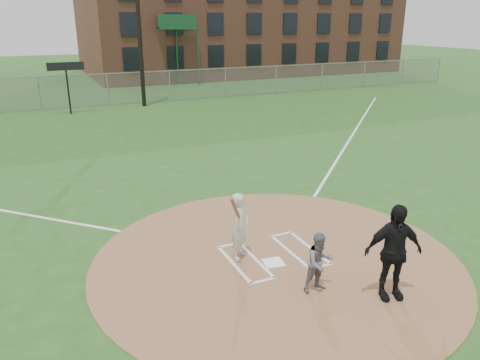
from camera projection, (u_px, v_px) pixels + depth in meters
name	position (u px, v px, depth m)	size (l,w,h in m)	color
ground	(276.00, 259.00, 10.77)	(140.00, 140.00, 0.00)	#234F1B
dirt_circle	(276.00, 259.00, 10.77)	(8.40, 8.40, 0.02)	#946A46
home_plate	(273.00, 263.00, 10.54)	(0.44, 0.44, 0.03)	white
foul_line_first	(352.00, 136.00, 22.04)	(0.10, 24.00, 0.01)	white
catcher	(319.00, 262.00, 9.31)	(0.61, 0.48, 1.25)	slate
umpire	(393.00, 252.00, 8.98)	(1.15, 0.48, 1.96)	black
batters_boxes	(273.00, 255.00, 10.89)	(2.08, 1.88, 0.01)	white
batter_at_plate	(240.00, 226.00, 10.56)	(0.86, 0.99, 1.78)	silver
outfield_fence	(108.00, 90.00, 29.35)	(56.08, 0.08, 2.03)	slate
scoreboard_sign	(66.00, 72.00, 26.37)	(2.00, 0.10, 2.93)	black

